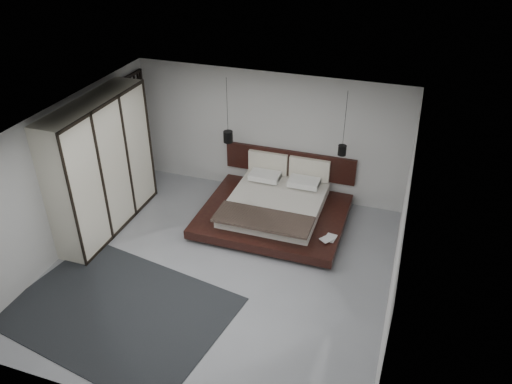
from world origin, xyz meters
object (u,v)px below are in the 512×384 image
(lattice_screen, at_px, (137,131))
(pendant_left, at_px, (228,137))
(bed, at_px, (275,207))
(pendant_right, at_px, (342,150))
(wardrobe, at_px, (101,166))
(rug, at_px, (118,310))

(lattice_screen, relative_size, pendant_left, 1.85)
(bed, bearing_deg, pendant_right, 21.54)
(pendant_right, bearing_deg, lattice_screen, 179.09)
(pendant_left, distance_m, wardrobe, 2.63)
(pendant_left, relative_size, rug, 0.40)
(pendant_left, relative_size, pendant_right, 1.06)
(lattice_screen, relative_size, bed, 0.89)
(wardrobe, bearing_deg, lattice_screen, 98.00)
(bed, bearing_deg, wardrobe, -158.69)
(pendant_left, distance_m, rug, 4.19)
(pendant_right, bearing_deg, rug, -126.67)
(pendant_left, bearing_deg, pendant_right, 0.00)
(bed, distance_m, pendant_right, 1.82)
(rug, bearing_deg, wardrobe, 124.77)
(wardrobe, height_order, rug, wardrobe)
(bed, distance_m, wardrobe, 3.57)
(lattice_screen, distance_m, wardrobe, 1.81)
(wardrobe, relative_size, rug, 0.78)
(lattice_screen, height_order, pendant_right, pendant_right)
(wardrobe, xyz_separation_m, rug, (1.50, -2.16, -1.34))
(bed, relative_size, wardrobe, 1.07)
(wardrobe, distance_m, rug, 2.95)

